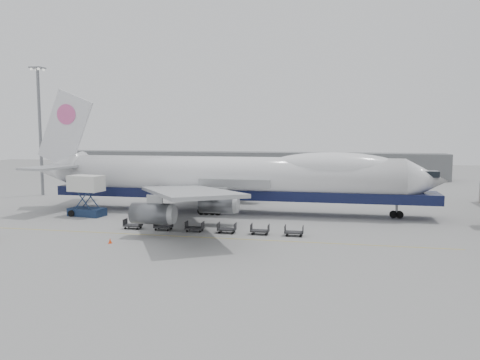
# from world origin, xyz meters

# --- Properties ---
(ground) EXTENTS (260.00, 260.00, 0.00)m
(ground) POSITION_xyz_m (0.00, 0.00, 0.00)
(ground) COLOR gray
(ground) RESTS_ON ground
(apron_line) EXTENTS (60.00, 0.15, 0.01)m
(apron_line) POSITION_xyz_m (0.00, -6.00, 0.01)
(apron_line) COLOR gold
(apron_line) RESTS_ON ground
(hangar) EXTENTS (110.00, 8.00, 7.00)m
(hangar) POSITION_xyz_m (-10.00, 70.00, 3.50)
(hangar) COLOR slate
(hangar) RESTS_ON ground
(floodlight_mast) EXTENTS (2.40, 2.40, 25.43)m
(floodlight_mast) POSITION_xyz_m (-42.00, 24.00, 14.27)
(floodlight_mast) COLOR slate
(floodlight_mast) RESTS_ON ground
(airliner) EXTENTS (67.00, 55.30, 19.98)m
(airliner) POSITION_xyz_m (0.64, 12.00, 5.62)
(airliner) COLOR white
(airliner) RESTS_ON ground
(catering_truck) EXTENTS (5.82, 4.41, 6.20)m
(catering_truck) POSITION_xyz_m (-21.15, 4.52, 3.46)
(catering_truck) COLOR #18294A
(catering_truck) RESTS_ON ground
(traffic_cone) EXTENTS (0.42, 0.42, 0.62)m
(traffic_cone) POSITION_xyz_m (-9.44, -11.04, 0.29)
(traffic_cone) COLOR #FF410D
(traffic_cone) RESTS_ON ground
(dolly_0) EXTENTS (2.30, 1.35, 1.30)m
(dolly_0) POSITION_xyz_m (-10.26, -2.97, 0.53)
(dolly_0) COLOR #2D2D30
(dolly_0) RESTS_ON ground
(dolly_1) EXTENTS (2.30, 1.35, 1.30)m
(dolly_1) POSITION_xyz_m (-6.00, -2.97, 0.53)
(dolly_1) COLOR #2D2D30
(dolly_1) RESTS_ON ground
(dolly_2) EXTENTS (2.30, 1.35, 1.30)m
(dolly_2) POSITION_xyz_m (-1.73, -2.97, 0.53)
(dolly_2) COLOR #2D2D30
(dolly_2) RESTS_ON ground
(dolly_3) EXTENTS (2.30, 1.35, 1.30)m
(dolly_3) POSITION_xyz_m (2.53, -2.97, 0.53)
(dolly_3) COLOR #2D2D30
(dolly_3) RESTS_ON ground
(dolly_4) EXTENTS (2.30, 1.35, 1.30)m
(dolly_4) POSITION_xyz_m (6.80, -2.97, 0.53)
(dolly_4) COLOR #2D2D30
(dolly_4) RESTS_ON ground
(dolly_5) EXTENTS (2.30, 1.35, 1.30)m
(dolly_5) POSITION_xyz_m (11.06, -2.97, 0.53)
(dolly_5) COLOR #2D2D30
(dolly_5) RESTS_ON ground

